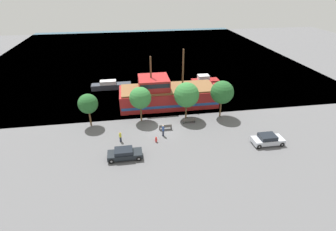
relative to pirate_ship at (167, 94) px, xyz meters
The scene contains 16 objects.
ground_plane 8.80m from the pirate_ship, 103.38° to the right, with size 160.00×160.00×0.00m, color #5B5B5E.
water_surface 35.76m from the pirate_ship, 93.19° to the left, with size 80.00×80.00×0.00m, color #33566B.
pirate_ship is the anchor object (origin of this frame).
moored_boat_dockside 13.58m from the pirate_ship, 137.27° to the left, with size 7.74×1.87×1.72m.
moored_boat_outer 13.29m from the pirate_ship, 44.60° to the left, with size 5.67×2.29×1.76m.
parked_car_curb_front 16.30m from the pirate_ship, 117.76° to the right, with size 4.19×1.84×1.31m.
parked_car_curb_mid 18.15m from the pirate_ship, 51.94° to the right, with size 4.08×1.95×1.41m.
fire_hydrant 11.99m from the pirate_ship, 106.37° to the right, with size 0.42×0.25×0.76m.
bench_promenade_east 7.52m from the pirate_ship, 72.55° to the right, with size 1.92×0.45×0.85m.
bench_promenade_west 8.67m from the pirate_ship, 100.94° to the right, with size 1.82×0.45×0.85m.
pedestrian_walking_near 13.35m from the pirate_ship, 127.36° to the right, with size 0.32×0.32×1.52m.
pedestrian_walking_far 10.33m from the pirate_ship, 102.34° to the right, with size 0.32×0.32×1.72m.
tree_row_east 13.67m from the pirate_ship, 156.53° to the right, with size 2.88×2.88×5.04m.
tree_row_mideast 7.23m from the pirate_ship, 134.29° to the right, with size 3.29×3.29×5.46m.
tree_row_midwest 6.08m from the pirate_ship, 68.48° to the right, with size 3.84×3.84×5.87m.
tree_row_west 9.69m from the pirate_ship, 36.05° to the right, with size 3.56×3.56×5.88m.
Camera 1 is at (-4.53, -32.60, 19.59)m, focal length 28.00 mm.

